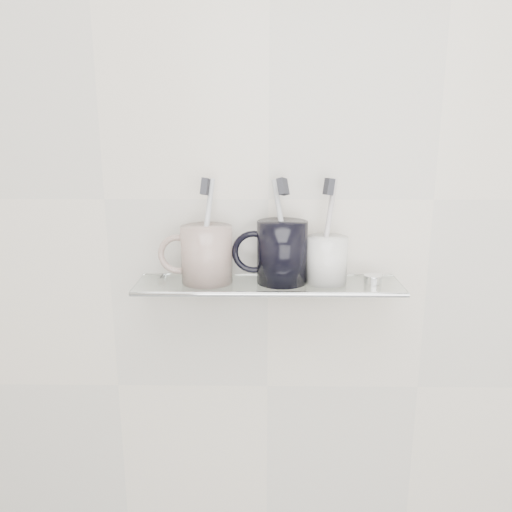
{
  "coord_description": "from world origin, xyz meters",
  "views": [
    {
      "loc": [
        -0.01,
        0.14,
        1.38
      ],
      "look_at": [
        -0.02,
        1.04,
        1.15
      ],
      "focal_mm": 35.0,
      "sensor_mm": 36.0,
      "label": 1
    }
  ],
  "objects_px": {
    "shelf_glass": "(268,285)",
    "mug_right": "(326,260)",
    "mug_center": "(282,252)",
    "mug_left": "(207,254)"
  },
  "relations": [
    {
      "from": "shelf_glass",
      "to": "mug_center",
      "type": "height_order",
      "value": "mug_center"
    },
    {
      "from": "mug_left",
      "to": "mug_center",
      "type": "relative_size",
      "value": 0.92
    },
    {
      "from": "mug_left",
      "to": "mug_center",
      "type": "xyz_separation_m",
      "value": [
        0.14,
        0.0,
        0.0
      ]
    },
    {
      "from": "shelf_glass",
      "to": "mug_right",
      "type": "xyz_separation_m",
      "value": [
        0.11,
        0.0,
        0.05
      ]
    },
    {
      "from": "shelf_glass",
      "to": "mug_right",
      "type": "height_order",
      "value": "mug_right"
    },
    {
      "from": "shelf_glass",
      "to": "mug_left",
      "type": "distance_m",
      "value": 0.13
    },
    {
      "from": "mug_right",
      "to": "mug_left",
      "type": "bearing_deg",
      "value": -161.04
    },
    {
      "from": "mug_center",
      "to": "mug_right",
      "type": "bearing_deg",
      "value": 24.17
    },
    {
      "from": "mug_center",
      "to": "mug_right",
      "type": "height_order",
      "value": "mug_center"
    },
    {
      "from": "mug_left",
      "to": "mug_right",
      "type": "relative_size",
      "value": 1.22
    }
  ]
}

